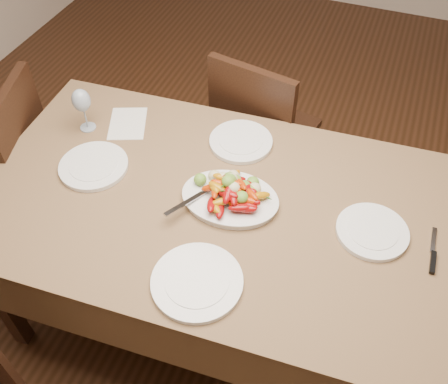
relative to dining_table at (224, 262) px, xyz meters
name	(u,v)px	position (x,y,z in m)	size (l,w,h in m)	color
floor	(269,285)	(0.16, 0.20, -0.38)	(6.00, 6.00, 0.00)	#371E10
dining_table	(224,262)	(0.00, 0.00, 0.00)	(1.84, 1.04, 0.76)	brown
chair_far	(267,130)	(-0.06, 0.77, 0.10)	(0.42, 0.42, 0.95)	black
serving_platter	(230,200)	(0.02, 0.01, 0.39)	(0.34, 0.26, 0.02)	white
roasted_vegetables	(230,189)	(0.02, 0.01, 0.45)	(0.28, 0.19, 0.09)	maroon
serving_spoon	(210,196)	(-0.04, -0.03, 0.43)	(0.28, 0.06, 0.03)	#9EA0A8
plate_left	(94,166)	(-0.54, -0.01, 0.39)	(0.27, 0.27, 0.02)	white
plate_right	(372,232)	(0.53, 0.05, 0.39)	(0.25, 0.25, 0.02)	white
plate_far	(241,142)	(-0.05, 0.33, 0.39)	(0.26, 0.26, 0.02)	white
plate_near	(197,282)	(0.04, -0.35, 0.39)	(0.30, 0.30, 0.02)	white
wine_glass	(83,109)	(-0.69, 0.19, 0.48)	(0.08, 0.08, 0.20)	#8C99A5
menu_card	(128,123)	(-0.54, 0.27, 0.38)	(0.15, 0.21, 0.00)	silver
table_knife	(433,252)	(0.73, 0.04, 0.38)	(0.02, 0.20, 0.01)	#9EA0A8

